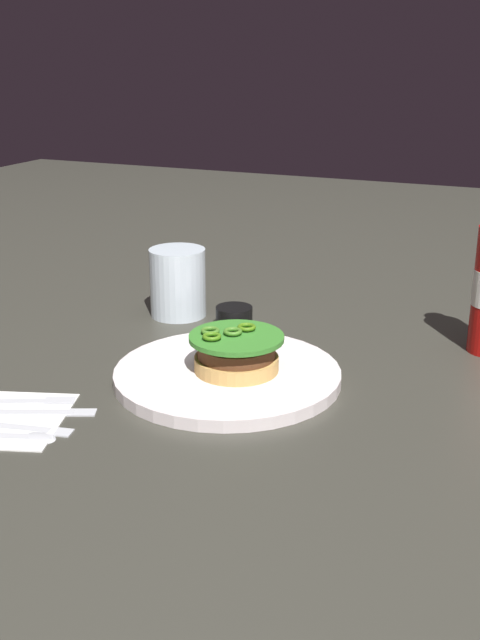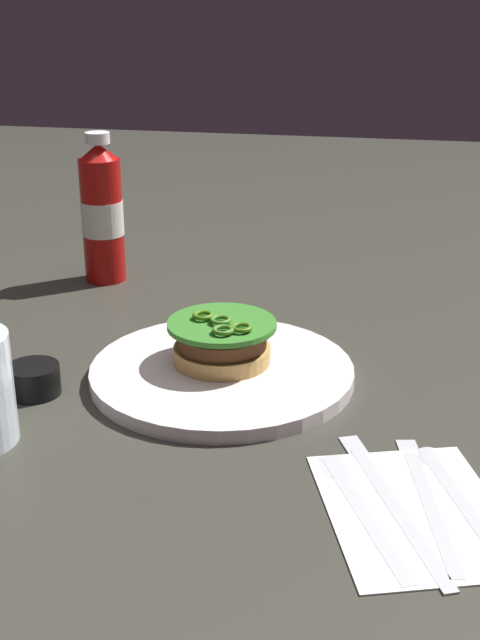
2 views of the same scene
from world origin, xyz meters
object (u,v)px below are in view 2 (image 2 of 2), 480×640
dinner_plate (222,372)px  spoon_utensil (451,483)px  burger_sandwich (222,341)px  napkin (415,511)px  condiment_cup (34,380)px  steak_knife (386,490)px  fork_utensil (356,498)px  ketchup_bottle (102,214)px  butter_knife (425,488)px

dinner_plate → spoon_utensil: 0.29m
burger_sandwich → napkin: (-0.22, -0.21, -0.04)m
spoon_utensil → dinner_plate: bearing=54.4°
dinner_plate → condiment_cup: bearing=111.5°
spoon_utensil → condiment_cup: bearing=77.0°
burger_sandwich → steak_knife: size_ratio=0.56×
spoon_utensil → fork_utensil: (-0.04, 0.08, -0.00)m
condiment_cup → spoon_utensil: 0.43m
spoon_utensil → napkin: bearing=144.5°
ketchup_bottle → condiment_cup: 0.37m
ketchup_bottle → butter_knife: size_ratio=1.06×
dinner_plate → burger_sandwich: burger_sandwich is taller
butter_knife → condiment_cup: bearing=74.8°
dinner_plate → fork_utensil: bearing=-142.5°
napkin → spoon_utensil: 0.05m
dinner_plate → steak_knife: 0.26m
butter_knife → burger_sandwich: bearing=48.5°
spoon_utensil → butter_knife: same height
dinner_plate → spoon_utensil: dinner_plate is taller
ketchup_bottle → butter_knife: bearing=-136.2°
burger_sandwich → dinner_plate: bearing=-168.6°
butter_knife → dinner_plate: bearing=49.9°
ketchup_bottle → steak_knife: size_ratio=0.99×
spoon_utensil → butter_knife: 0.02m
butter_knife → fork_utensil: size_ratio=1.15×
spoon_utensil → steak_knife: same height
ketchup_bottle → dinner_plate: bearing=-140.8°
condiment_cup → butter_knife: (-0.11, -0.39, -0.01)m
fork_utensil → butter_knife: bearing=-64.9°
napkin → steak_knife: bearing=49.4°
condiment_cup → napkin: 0.41m
dinner_plate → napkin: size_ratio=1.53×
burger_sandwich → fork_utensil: bearing=-143.5°
fork_utensil → ketchup_bottle: bearing=38.5°
condiment_cup → napkin: (-0.14, -0.39, -0.01)m
spoon_utensil → steak_knife: size_ratio=0.87×
dinner_plate → ketchup_bottle: ketchup_bottle is taller
napkin → condiment_cup: bearing=70.5°
ketchup_bottle → napkin: ketchup_bottle is taller
spoon_utensil → butter_knife: bearing=118.7°
napkin → burger_sandwich: bearing=43.3°
dinner_plate → steak_knife: size_ratio=1.34×
steak_knife → fork_utensil: 0.03m
dinner_plate → butter_knife: (-0.18, -0.21, -0.00)m
napkin → fork_utensil: (0.00, 0.05, 0.00)m
steak_knife → burger_sandwich: bearing=42.6°
ketchup_bottle → spoon_utensil: size_ratio=1.14×
condiment_cup → spoon_utensil: bearing=-103.0°
condiment_cup → steak_knife: bearing=-107.7°
ketchup_bottle → napkin: bearing=-138.4°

